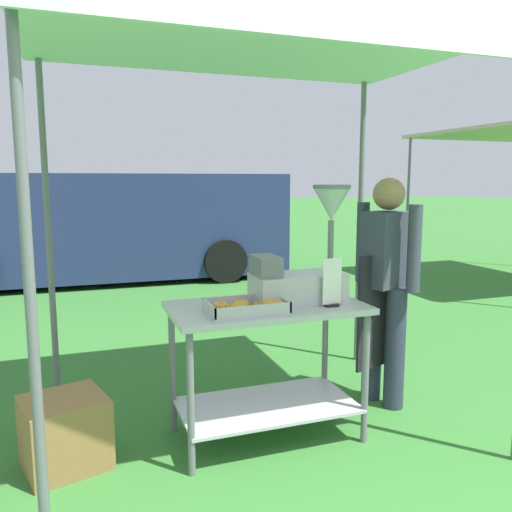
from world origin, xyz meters
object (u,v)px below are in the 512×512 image
donut_fryer (304,264)px  vendor (385,280)px  menu_sign (332,286)px  supply_crate (65,432)px  van_navy (103,225)px  donut_cart (267,344)px  donut_tray (247,308)px  stall_canopy (262,50)px

donut_fryer → vendor: 0.76m
donut_fryer → menu_sign: donut_fryer is taller
supply_crate → van_navy: 5.80m
donut_fryer → donut_cart: bearing=179.2°
donut_cart → donut_tray: donut_tray is taller
donut_tray → menu_sign: size_ratio=1.54×
menu_sign → van_navy: 6.05m
menu_sign → supply_crate: size_ratio=0.56×
stall_canopy → vendor: size_ratio=1.68×
van_navy → menu_sign: bearing=-80.6°
vendor → supply_crate: (-2.14, -0.13, -0.70)m
donut_fryer → vendor: (0.72, 0.19, -0.18)m
donut_cart → donut_tray: 0.35m
donut_tray → donut_fryer: size_ratio=0.62×
stall_canopy → supply_crate: bearing=-178.1°
donut_cart → vendor: vendor is taller
donut_fryer → vendor: bearing=15.0°
stall_canopy → van_navy: 5.92m
donut_tray → vendor: size_ratio=0.28×
menu_sign → supply_crate: 1.73m
stall_canopy → donut_tray: (-0.17, -0.24, -1.46)m
vendor → supply_crate: vendor is taller
vendor → van_navy: van_navy is taller
donut_tray → vendor: vendor is taller
menu_sign → van_navy: (-0.99, 5.97, -0.09)m
menu_sign → donut_cart: bearing=154.4°
donut_cart → van_navy: size_ratio=0.20×
donut_fryer → van_navy: (-0.88, 5.80, -0.20)m
stall_canopy → donut_cart: stall_canopy is taller
donut_cart → van_navy: bearing=96.3°
donut_cart → menu_sign: menu_sign is taller
vendor → donut_fryer: bearing=-165.0°
donut_fryer → menu_sign: size_ratio=2.48×
supply_crate → van_navy: size_ratio=0.09×
menu_sign → vendor: vendor is taller
menu_sign → van_navy: size_ratio=0.05×
donut_cart → menu_sign: (0.35, -0.17, 0.37)m
stall_canopy → donut_cart: (-0.00, -0.10, -1.74)m
supply_crate → vendor: bearing=3.4°
donut_fryer → supply_crate: 1.67m
donut_cart → supply_crate: size_ratio=2.26×
donut_tray → supply_crate: bearing=168.8°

